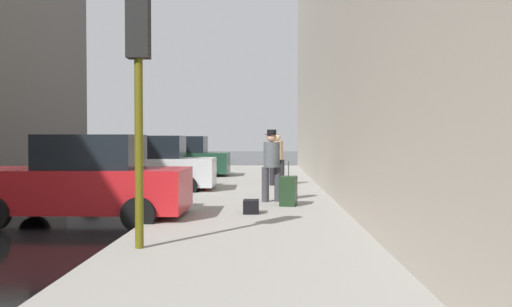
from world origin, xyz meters
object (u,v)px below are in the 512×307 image
at_px(rolling_suitcase, 288,191).
at_px(duffel_bag, 251,207).
at_px(fire_hydrant, 205,179).
at_px(pedestrian_in_tan_coat, 277,157).
at_px(traffic_light, 139,65).
at_px(pedestrian_with_beanie, 272,162).
at_px(parked_red_hatchback, 84,181).
at_px(parked_dark_green_sedan, 179,159).
at_px(parked_silver_sedan, 147,167).

bearing_deg(rolling_suitcase, duffel_bag, -120.51).
height_order(fire_hydrant, pedestrian_in_tan_coat, pedestrian_in_tan_coat).
bearing_deg(traffic_light, pedestrian_with_beanie, 72.09).
bearing_deg(pedestrian_in_tan_coat, pedestrian_with_beanie, -92.43).
xyz_separation_m(pedestrian_in_tan_coat, duffel_bag, (-0.64, -6.97, -0.81)).
xyz_separation_m(parked_red_hatchback, rolling_suitcase, (4.17, 1.91, -0.36)).
relative_size(parked_dark_green_sedan, duffel_bag, 9.60).
relative_size(fire_hydrant, traffic_light, 0.20).
bearing_deg(parked_dark_green_sedan, rolling_suitcase, -67.99).
distance_m(parked_silver_sedan, rolling_suitcase, 5.79).
bearing_deg(parked_red_hatchback, pedestrian_with_beanie, 35.49).
height_order(traffic_light, pedestrian_in_tan_coat, traffic_light).
bearing_deg(rolling_suitcase, parked_red_hatchback, -155.37).
xyz_separation_m(parked_silver_sedan, parked_dark_green_sedan, (0.00, 6.30, 0.00)).
height_order(parked_red_hatchback, pedestrian_with_beanie, pedestrian_with_beanie).
distance_m(parked_dark_green_sedan, fire_hydrant, 6.76).
relative_size(parked_red_hatchback, pedestrian_with_beanie, 2.38).
distance_m(pedestrian_in_tan_coat, rolling_suitcase, 5.60).
xyz_separation_m(fire_hydrant, traffic_light, (0.05, -8.97, 2.26)).
distance_m(pedestrian_with_beanie, pedestrian_in_tan_coat, 4.79).
distance_m(parked_silver_sedan, fire_hydrant, 1.85).
xyz_separation_m(traffic_light, rolling_suitcase, (2.31, 5.17, -2.27)).
distance_m(fire_hydrant, traffic_light, 9.25).
bearing_deg(fire_hydrant, pedestrian_in_tan_coat, 39.03).
xyz_separation_m(rolling_suitcase, duffel_bag, (-0.83, -1.41, -0.20)).
relative_size(parked_dark_green_sedan, fire_hydrant, 6.00).
bearing_deg(parked_red_hatchback, pedestrian_in_tan_coat, 61.96).
relative_size(traffic_light, pedestrian_in_tan_coat, 2.11).
xyz_separation_m(fire_hydrant, duffel_bag, (1.53, -5.21, -0.21)).
xyz_separation_m(parked_red_hatchback, parked_dark_green_sedan, (-0.00, 12.21, 0.00)).
height_order(parked_dark_green_sedan, pedestrian_with_beanie, pedestrian_with_beanie).
relative_size(parked_red_hatchback, fire_hydrant, 6.00).
xyz_separation_m(parked_dark_green_sedan, traffic_light, (1.85, -15.48, 1.91)).
xyz_separation_m(fire_hydrant, pedestrian_with_beanie, (1.98, -3.02, 0.64)).
relative_size(parked_silver_sedan, pedestrian_in_tan_coat, 2.47).
bearing_deg(traffic_light, parked_red_hatchback, 119.59).
bearing_deg(fire_hydrant, parked_dark_green_sedan, 105.50).
bearing_deg(parked_dark_green_sedan, pedestrian_in_tan_coat, -49.96).
bearing_deg(pedestrian_with_beanie, traffic_light, -107.91).
bearing_deg(fire_hydrant, duffel_bag, -73.59).
distance_m(fire_hydrant, rolling_suitcase, 4.47).
height_order(parked_silver_sedan, rolling_suitcase, parked_silver_sedan).
xyz_separation_m(parked_silver_sedan, pedestrian_in_tan_coat, (3.98, 1.56, 0.26)).
relative_size(fire_hydrant, rolling_suitcase, 0.68).
relative_size(parked_dark_green_sedan, pedestrian_in_tan_coat, 2.47).
height_order(parked_red_hatchback, parked_dark_green_sedan, same).
bearing_deg(rolling_suitcase, parked_silver_sedan, 136.10).
relative_size(fire_hydrant, duffel_bag, 1.60).
bearing_deg(traffic_light, parked_dark_green_sedan, 96.83).
relative_size(parked_silver_sedan, traffic_light, 1.17).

